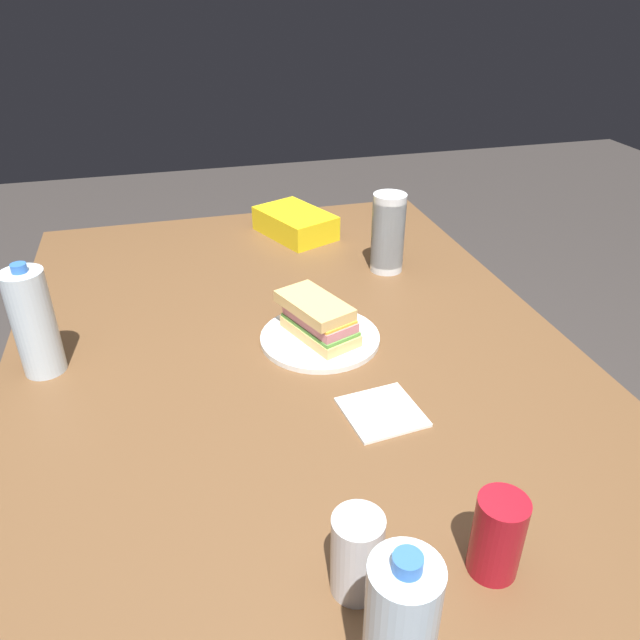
{
  "coord_description": "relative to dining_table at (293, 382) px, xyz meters",
  "views": [
    {
      "loc": [
        -1.04,
        0.22,
        1.47
      ],
      "look_at": [
        0.02,
        -0.06,
        0.83
      ],
      "focal_mm": 34.3,
      "sensor_mm": 36.0,
      "label": 1
    }
  ],
  "objects": [
    {
      "name": "soda_can_silver",
      "position": [
        -0.56,
        0.04,
        0.14
      ],
      "size": [
        0.07,
        0.07,
        0.12
      ],
      "primitive_type": "cylinder",
      "color": "silver",
      "rests_on": "dining_table"
    },
    {
      "name": "water_bottle_spare",
      "position": [
        0.05,
        0.48,
        0.19
      ],
      "size": [
        0.08,
        0.08,
        0.23
      ],
      "color": "silver",
      "rests_on": "dining_table"
    },
    {
      "name": "paper_plate",
      "position": [
        0.02,
        -0.06,
        0.09
      ],
      "size": [
        0.25,
        0.25,
        0.01
      ],
      "primitive_type": "cylinder",
      "color": "white",
      "rests_on": "dining_table"
    },
    {
      "name": "paper_napkin",
      "position": [
        -0.24,
        -0.11,
        0.09
      ],
      "size": [
        0.14,
        0.14,
        0.01
      ],
      "primitive_type": "cube",
      "rotation": [
        0.0,
        0.0,
        0.12
      ],
      "color": "white",
      "rests_on": "dining_table"
    },
    {
      "name": "ground_plane",
      "position": [
        0.0,
        0.0,
        -0.69
      ],
      "size": [
        8.0,
        8.0,
        0.0
      ],
      "primitive_type": "plane",
      "color": "#383330"
    },
    {
      "name": "dining_table",
      "position": [
        0.0,
        0.0,
        0.0
      ],
      "size": [
        1.62,
        1.15,
        0.78
      ],
      "color": "brown",
      "rests_on": "ground_plane"
    },
    {
      "name": "chip_bag",
      "position": [
        0.6,
        -0.14,
        0.12
      ],
      "size": [
        0.27,
        0.23,
        0.07
      ],
      "primitive_type": "cube",
      "rotation": [
        0.0,
        0.0,
        0.41
      ],
      "color": "yellow",
      "rests_on": "dining_table"
    },
    {
      "name": "plastic_cup_stack",
      "position": [
        0.31,
        -0.32,
        0.18
      ],
      "size": [
        0.08,
        0.08,
        0.2
      ],
      "color": "silver",
      "rests_on": "dining_table"
    },
    {
      "name": "sandwich",
      "position": [
        0.02,
        -0.06,
        0.14
      ],
      "size": [
        0.2,
        0.16,
        0.08
      ],
      "color": "#DBB26B",
      "rests_on": "paper_plate"
    },
    {
      "name": "soda_can_red",
      "position": [
        -0.58,
        -0.14,
        0.14
      ],
      "size": [
        0.07,
        0.07,
        0.12
      ],
      "primitive_type": "cylinder",
      "color": "maroon",
      "rests_on": "dining_table"
    }
  ]
}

